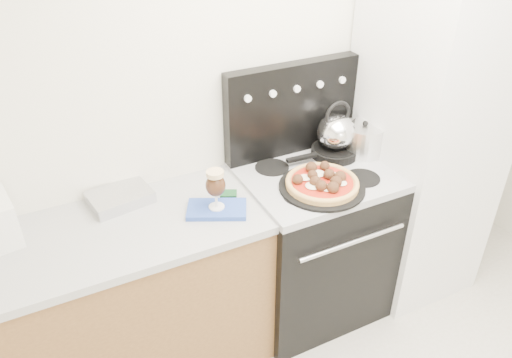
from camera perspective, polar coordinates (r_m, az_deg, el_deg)
room_shell at (r=1.82m, az=20.47°, el=-3.97°), size 3.52×3.01×2.52m
base_cabinet at (r=2.61m, az=-15.73°, el=-14.10°), size 1.45×0.60×0.86m
countertop at (r=2.32m, az=-17.34°, el=-6.30°), size 1.48×0.63×0.04m
stove_body at (r=2.87m, az=6.29°, el=-7.50°), size 0.76×0.65×0.88m
cooktop at (r=2.61m, az=6.88°, el=0.32°), size 0.76×0.65×0.04m
backguard at (r=2.69m, az=4.07°, el=8.00°), size 0.76×0.08×0.50m
fridge at (r=2.97m, az=18.67°, el=4.09°), size 0.64×0.68×1.90m
foil_sheet at (r=2.46m, az=-15.27°, el=-2.02°), size 0.31×0.25×0.06m
oven_mitt at (r=2.33m, az=-4.50°, el=-3.47°), size 0.32×0.26×0.02m
beer_glass at (r=2.27m, az=-4.62°, el=-1.18°), size 0.11×0.11×0.20m
pizza_pan at (r=2.47m, az=7.53°, el=-0.90°), size 0.48×0.48×0.01m
pizza at (r=2.46m, az=7.59°, el=-0.27°), size 0.45×0.45×0.05m
skillet at (r=2.76m, az=8.94°, el=3.11°), size 0.27×0.27×0.05m
tea_kettle at (r=2.70m, az=9.18°, el=5.65°), size 0.22×0.22×0.23m
stock_pot at (r=2.79m, az=12.16°, el=4.35°), size 0.28×0.28×0.16m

